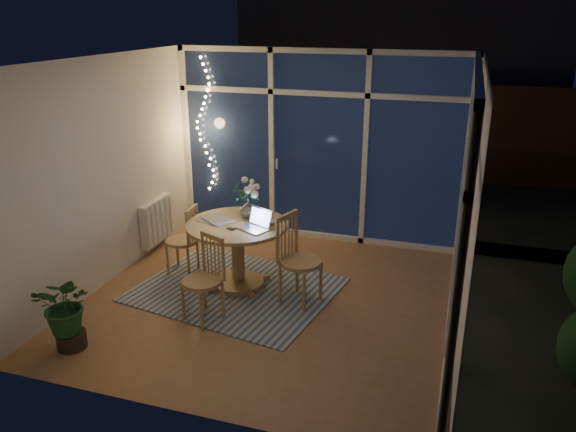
# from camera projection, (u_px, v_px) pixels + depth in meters

# --- Properties ---
(floor) EXTENTS (4.00, 4.00, 0.00)m
(floor) POSITION_uv_depth(u_px,v_px,m) (272.00, 299.00, 6.30)
(floor) COLOR olive
(floor) RESTS_ON ground
(ceiling) EXTENTS (4.00, 4.00, 0.00)m
(ceiling) POSITION_uv_depth(u_px,v_px,m) (269.00, 60.00, 5.40)
(ceiling) COLOR silver
(ceiling) RESTS_ON wall_back
(wall_back) EXTENTS (4.00, 0.04, 2.60)m
(wall_back) POSITION_uv_depth(u_px,v_px,m) (319.00, 147.00, 7.64)
(wall_back) COLOR silver
(wall_back) RESTS_ON floor
(wall_front) EXTENTS (4.00, 0.04, 2.60)m
(wall_front) POSITION_uv_depth(u_px,v_px,m) (179.00, 268.00, 4.06)
(wall_front) COLOR silver
(wall_front) RESTS_ON floor
(wall_left) EXTENTS (0.04, 4.00, 2.60)m
(wall_left) POSITION_uv_depth(u_px,v_px,m) (106.00, 173.00, 6.42)
(wall_left) COLOR silver
(wall_left) RESTS_ON floor
(wall_right) EXTENTS (0.04, 4.00, 2.60)m
(wall_right) POSITION_uv_depth(u_px,v_px,m) (470.00, 208.00, 5.29)
(wall_right) COLOR silver
(wall_right) RESTS_ON floor
(window_wall_back) EXTENTS (4.00, 0.10, 2.60)m
(window_wall_back) POSITION_uv_depth(u_px,v_px,m) (318.00, 148.00, 7.61)
(window_wall_back) COLOR white
(window_wall_back) RESTS_ON floor
(window_wall_right) EXTENTS (0.10, 4.00, 2.60)m
(window_wall_right) POSITION_uv_depth(u_px,v_px,m) (466.00, 208.00, 5.30)
(window_wall_right) COLOR white
(window_wall_right) RESTS_ON floor
(radiator) EXTENTS (0.10, 0.70, 0.58)m
(radiator) POSITION_uv_depth(u_px,v_px,m) (157.00, 221.00, 7.52)
(radiator) COLOR silver
(radiator) RESTS_ON wall_left
(fairy_lights) EXTENTS (0.24, 0.10, 1.85)m
(fairy_lights) POSITION_uv_depth(u_px,v_px,m) (204.00, 125.00, 7.92)
(fairy_lights) COLOR #FFC566
(fairy_lights) RESTS_ON window_wall_back
(garden_patio) EXTENTS (12.00, 6.00, 0.10)m
(garden_patio) POSITION_uv_depth(u_px,v_px,m) (383.00, 184.00, 10.65)
(garden_patio) COLOR black
(garden_patio) RESTS_ON ground
(garden_fence) EXTENTS (11.00, 0.08, 1.80)m
(garden_fence) POSITION_uv_depth(u_px,v_px,m) (364.00, 128.00, 10.91)
(garden_fence) COLOR #392315
(garden_fence) RESTS_ON ground
(neighbour_roof) EXTENTS (7.00, 3.00, 2.20)m
(neighbour_roof) POSITION_uv_depth(u_px,v_px,m) (402.00, 49.00, 13.06)
(neighbour_roof) COLOR #303139
(neighbour_roof) RESTS_ON ground
(garden_shrubs) EXTENTS (0.90, 0.90, 0.90)m
(garden_shrubs) POSITION_uv_depth(u_px,v_px,m) (293.00, 175.00, 9.41)
(garden_shrubs) COLOR black
(garden_shrubs) RESTS_ON ground
(rug) EXTENTS (2.44, 2.08, 0.01)m
(rug) POSITION_uv_depth(u_px,v_px,m) (236.00, 289.00, 6.51)
(rug) COLOR #B6AB94
(rug) RESTS_ON floor
(dining_table) EXTENTS (1.34, 1.34, 0.79)m
(dining_table) POSITION_uv_depth(u_px,v_px,m) (238.00, 255.00, 6.47)
(dining_table) COLOR #9B7D46
(dining_table) RESTS_ON floor
(chair_left) EXTENTS (0.42, 0.42, 0.88)m
(chair_left) POSITION_uv_depth(u_px,v_px,m) (181.00, 239.00, 6.80)
(chair_left) COLOR #9B7D46
(chair_left) RESTS_ON floor
(chair_right) EXTENTS (0.60, 0.60, 1.02)m
(chair_right) POSITION_uv_depth(u_px,v_px,m) (301.00, 260.00, 6.07)
(chair_right) COLOR #9B7D46
(chair_right) RESTS_ON floor
(chair_front) EXTENTS (0.57, 0.57, 0.92)m
(chair_front) POSITION_uv_depth(u_px,v_px,m) (202.00, 279.00, 5.74)
(chair_front) COLOR #9B7D46
(chair_front) RESTS_ON floor
(laptop) EXTENTS (0.42, 0.39, 0.24)m
(laptop) POSITION_uv_depth(u_px,v_px,m) (253.00, 219.00, 6.12)
(laptop) COLOR #B5B4B9
(laptop) RESTS_ON dining_table
(flower_vase) EXTENTS (0.23, 0.23, 0.21)m
(flower_vase) POSITION_uv_depth(u_px,v_px,m) (249.00, 209.00, 6.47)
(flower_vase) COLOR silver
(flower_vase) RESTS_ON dining_table
(bowl) EXTENTS (0.18, 0.18, 0.04)m
(bowl) POSITION_uv_depth(u_px,v_px,m) (268.00, 223.00, 6.29)
(bowl) COLOR white
(bowl) RESTS_ON dining_table
(newspapers) EXTENTS (0.42, 0.38, 0.02)m
(newspapers) POSITION_uv_depth(u_px,v_px,m) (217.00, 219.00, 6.44)
(newspapers) COLOR white
(newspapers) RESTS_ON dining_table
(phone) EXTENTS (0.12, 0.09, 0.01)m
(phone) POSITION_uv_depth(u_px,v_px,m) (231.00, 229.00, 6.17)
(phone) COLOR black
(phone) RESTS_ON dining_table
(potted_plant) EXTENTS (0.62, 0.57, 0.76)m
(potted_plant) POSITION_uv_depth(u_px,v_px,m) (67.00, 312.00, 5.28)
(potted_plant) COLOR #1B4B23
(potted_plant) RESTS_ON floor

